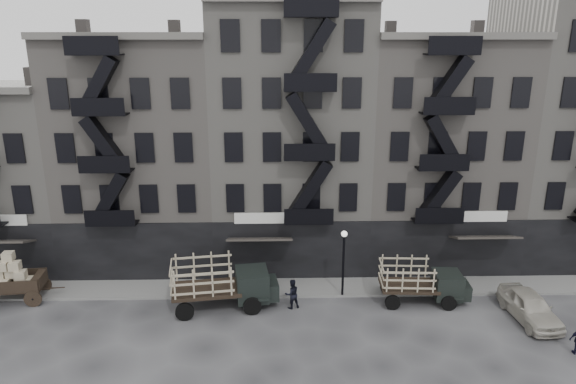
{
  "coord_description": "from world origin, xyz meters",
  "views": [
    {
      "loc": [
        -0.96,
        -25.31,
        15.14
      ],
      "look_at": [
        -0.26,
        4.0,
        6.26
      ],
      "focal_mm": 32.0,
      "sensor_mm": 36.0,
      "label": 1
    }
  ],
  "objects_px": {
    "wagon": "(11,274)",
    "stake_truck_east": "(422,279)",
    "pedestrian_mid": "(292,294)",
    "car_east": "(530,307)",
    "stake_truck_west": "(221,280)"
  },
  "relations": [
    {
      "from": "wagon",
      "to": "stake_truck_east",
      "type": "distance_m",
      "value": 24.25
    },
    {
      "from": "pedestrian_mid",
      "to": "car_east",
      "type": "bearing_deg",
      "value": 153.59
    },
    {
      "from": "stake_truck_west",
      "to": "pedestrian_mid",
      "type": "xyz_separation_m",
      "value": [
        4.07,
        -0.2,
        -0.84
      ]
    },
    {
      "from": "stake_truck_east",
      "to": "pedestrian_mid",
      "type": "xyz_separation_m",
      "value": [
        -7.67,
        -0.55,
        -0.59
      ]
    },
    {
      "from": "wagon",
      "to": "car_east",
      "type": "xyz_separation_m",
      "value": [
        29.75,
        -2.85,
        -0.93
      ]
    },
    {
      "from": "stake_truck_east",
      "to": "pedestrian_mid",
      "type": "bearing_deg",
      "value": -172.85
    },
    {
      "from": "wagon",
      "to": "stake_truck_west",
      "type": "distance_m",
      "value": 12.55
    },
    {
      "from": "stake_truck_west",
      "to": "stake_truck_east",
      "type": "xyz_separation_m",
      "value": [
        11.74,
        0.35,
        -0.25
      ]
    },
    {
      "from": "stake_truck_east",
      "to": "car_east",
      "type": "relative_size",
      "value": 1.13
    },
    {
      "from": "stake_truck_west",
      "to": "pedestrian_mid",
      "type": "bearing_deg",
      "value": -10.81
    },
    {
      "from": "stake_truck_west",
      "to": "wagon",
      "type": "bearing_deg",
      "value": 167.24
    },
    {
      "from": "wagon",
      "to": "car_east",
      "type": "bearing_deg",
      "value": -11.28
    },
    {
      "from": "car_east",
      "to": "pedestrian_mid",
      "type": "bearing_deg",
      "value": 168.88
    },
    {
      "from": "stake_truck_west",
      "to": "car_east",
      "type": "relative_size",
      "value": 1.35
    },
    {
      "from": "pedestrian_mid",
      "to": "stake_truck_east",
      "type": "bearing_deg",
      "value": 164.61
    }
  ]
}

